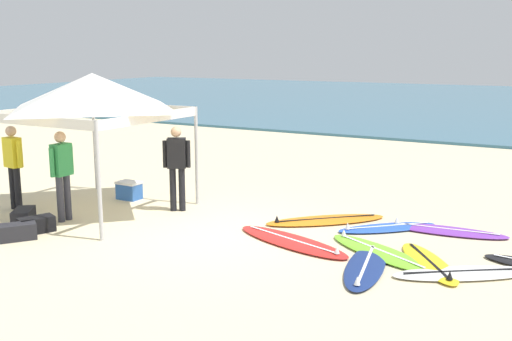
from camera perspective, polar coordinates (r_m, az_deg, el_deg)
name	(u,v)px	position (r m, az deg, el deg)	size (l,w,h in m)	color
ground_plane	(217,235)	(10.66, -3.72, -6.07)	(80.00, 80.00, 0.00)	beige
sea	(490,103)	(39.54, 21.24, 6.01)	(80.00, 36.00, 0.10)	#386B84
canopy_tent	(93,92)	(12.22, -15.18, 7.20)	(2.97, 2.97, 2.75)	#B7B7BC
surfboard_lime	(380,252)	(9.84, 11.65, -7.58)	(2.19, 1.56, 0.19)	#7AD12D
surfboard_white	(465,273)	(9.28, 19.18, -9.15)	(2.08, 1.71, 0.19)	white
surfboard_red	(292,241)	(10.18, 3.43, -6.71)	(2.46, 1.34, 0.19)	red
surfboard_purple	(445,230)	(11.27, 17.47, -5.43)	(2.16, 0.76, 0.19)	purple
surfboard_orange	(325,220)	(11.47, 6.57, -4.68)	(2.14, 2.06, 0.19)	orange
surfboard_blue	(387,228)	(11.17, 12.28, -5.30)	(1.72, 1.68, 0.19)	blue
surfboard_navy	(366,266)	(9.18, 10.33, -8.91)	(0.95, 2.13, 0.19)	navy
surfboard_yellow	(429,263)	(9.54, 16.06, -8.39)	(1.47, 1.81, 0.19)	yellow
person_yellow	(13,162)	(13.01, -21.99, 0.78)	(0.55, 0.27, 1.71)	black
person_black	(177,163)	(12.07, -7.51, 0.75)	(0.49, 0.37, 1.71)	black
person_green	(62,170)	(11.83, -17.88, 0.08)	(0.22, 0.55, 1.71)	#383842
gear_bag_near_tent	(24,216)	(12.06, -21.15, -4.07)	(0.60, 0.32, 0.28)	#232328
gear_bag_by_pole	(18,232)	(11.10, -21.64, -5.41)	(0.60, 0.32, 0.28)	#232328
gear_bag_on_sand	(36,225)	(11.42, -20.07, -4.85)	(0.60, 0.32, 0.28)	black
cooler_box	(129,190)	(13.37, -11.92, -1.84)	(0.50, 0.36, 0.39)	#2D60B7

